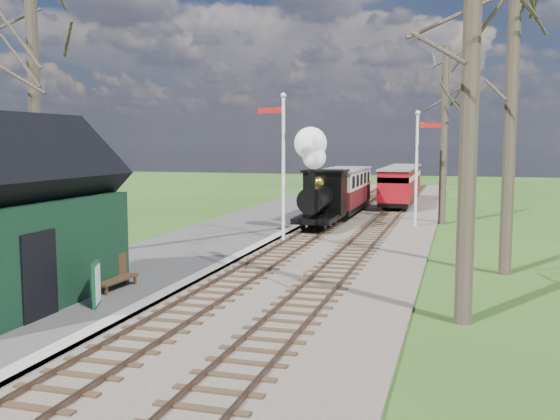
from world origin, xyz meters
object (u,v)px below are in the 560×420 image
at_px(person, 105,259).
at_px(red_carriage_b, 404,181).
at_px(semaphore_near, 282,156).
at_px(red_carriage_a, 397,187).
at_px(station_shed, 12,221).
at_px(semaphore_far, 418,160).
at_px(locomotive, 319,186).
at_px(bench, 112,274).
at_px(sign_board, 96,284).
at_px(coach, 343,189).

bearing_deg(person, red_carriage_b, -9.71).
distance_m(semaphore_near, person, 10.26).
bearing_deg(person, red_carriage_a, -12.25).
xyz_separation_m(station_shed, semaphore_far, (8.67, 18.00, 1.08)).
relative_size(red_carriage_a, person, 3.28).
relative_size(locomotive, bench, 2.93).
xyz_separation_m(semaphore_near, person, (-2.45, -9.60, -2.68)).
bearing_deg(sign_board, station_shed, -172.02).
bearing_deg(person, semaphore_near, -12.72).
xyz_separation_m(semaphore_far, locomotive, (-4.39, -2.20, -1.20)).
xyz_separation_m(locomotive, red_carriage_a, (2.61, 10.23, -0.72)).
bearing_deg(red_carriage_a, person, -103.83).
bearing_deg(semaphore_near, locomotive, 78.73).
bearing_deg(semaphore_far, coach, 138.53).
distance_m(semaphore_near, bench, 10.60).
relative_size(semaphore_far, coach, 0.76).
distance_m(locomotive, person, 13.83).
xyz_separation_m(locomotive, red_carriage_b, (2.61, 15.73, -0.72)).
height_order(semaphore_far, person, semaphore_far).
bearing_deg(station_shed, person, 65.75).
relative_size(locomotive, red_carriage_b, 0.96).
bearing_deg(coach, sign_board, -95.71).
distance_m(station_shed, semaphore_far, 20.01).
bearing_deg(station_shed, red_carriage_a, 75.16).
bearing_deg(person, semaphore_far, -24.37).
bearing_deg(semaphore_far, semaphore_near, -130.60).
distance_m(semaphore_far, coach, 6.10).
bearing_deg(coach, semaphore_far, -41.47).
bearing_deg(bench, semaphore_near, 78.66).
distance_m(red_carriage_a, red_carriage_b, 5.50).
relative_size(semaphore_far, sign_board, 5.14).
bearing_deg(coach, bench, -97.94).
height_order(station_shed, red_carriage_b, station_shed).
height_order(semaphore_far, locomotive, semaphore_far).
bearing_deg(semaphore_far, person, -115.94).
relative_size(sign_board, person, 0.75).
relative_size(station_shed, bench, 3.95).
bearing_deg(semaphore_near, semaphore_far, 49.40).
height_order(red_carriage_b, person, red_carriage_b).
relative_size(coach, sign_board, 6.73).
height_order(station_shed, red_carriage_a, station_shed).
height_order(locomotive, sign_board, locomotive).
height_order(semaphore_near, semaphore_far, semaphore_near).
bearing_deg(person, station_shed, 157.33).
xyz_separation_m(locomotive, bench, (-2.76, -13.76, -1.53)).
bearing_deg(red_carriage_a, station_shed, -104.84).
height_order(semaphore_near, person, semaphore_near).
bearing_deg(person, coach, -7.80).
distance_m(red_carriage_b, sign_board, 31.60).
xyz_separation_m(coach, sign_board, (-2.16, -21.57, -0.82)).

